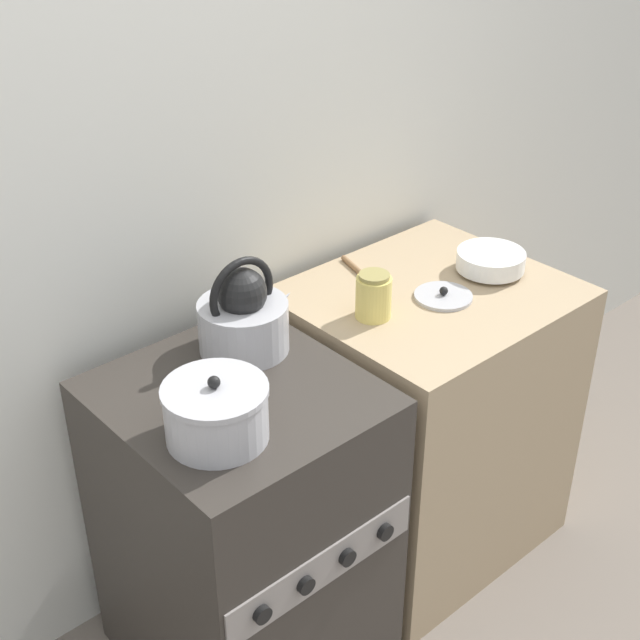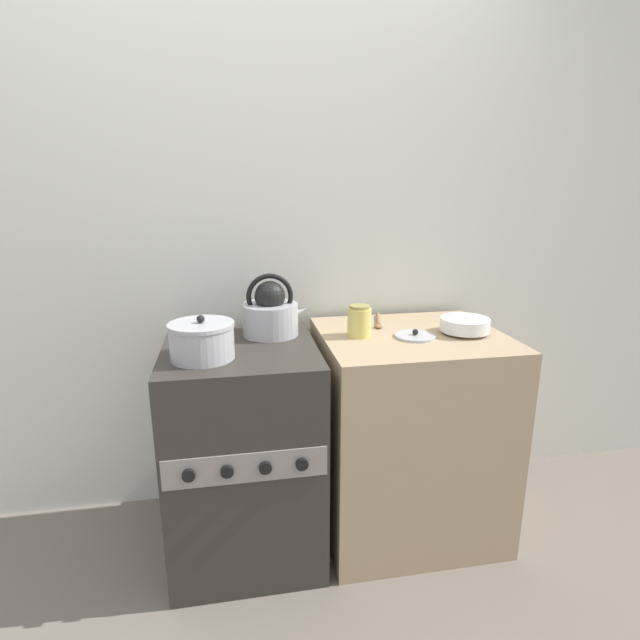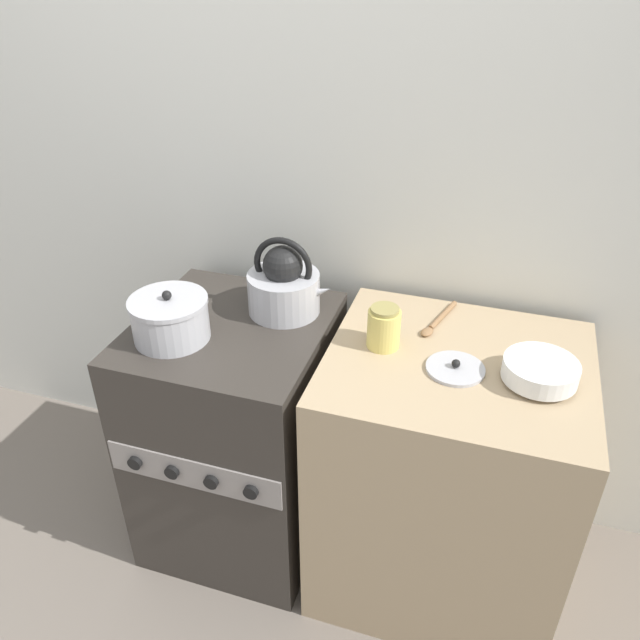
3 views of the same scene
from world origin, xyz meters
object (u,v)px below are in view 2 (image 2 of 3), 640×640
at_px(kettle, 271,313).
at_px(storage_jar, 359,321).
at_px(stove, 244,450).
at_px(cooking_pot, 202,341).
at_px(enamel_bowl, 465,325).
at_px(loose_pot_lid, 415,336).

bearing_deg(kettle, storage_jar, -17.63).
xyz_separation_m(stove, cooking_pot, (-0.13, -0.11, 0.51)).
relative_size(enamel_bowl, storage_jar, 1.56).
bearing_deg(loose_pot_lid, cooking_pot, -174.37).
bearing_deg(cooking_pot, kettle, 42.99).
bearing_deg(storage_jar, kettle, 162.37).
distance_m(stove, enamel_bowl, 1.03).
relative_size(kettle, enamel_bowl, 1.40).
distance_m(kettle, enamel_bowl, 0.79).
bearing_deg(stove, loose_pot_lid, -2.42).
relative_size(stove, enamel_bowl, 4.43).
xyz_separation_m(cooking_pot, storage_jar, (0.61, 0.14, 0.00)).
relative_size(cooking_pot, storage_jar, 1.82).
height_order(cooking_pot, enamel_bowl, cooking_pot).
xyz_separation_m(kettle, storage_jar, (0.34, -0.11, -0.02)).
relative_size(enamel_bowl, loose_pot_lid, 1.22).
relative_size(stove, storage_jar, 6.92).
relative_size(cooking_pot, enamel_bowl, 1.17).
relative_size(kettle, cooking_pot, 1.20).
relative_size(storage_jar, loose_pot_lid, 0.79).
distance_m(stove, loose_pot_lid, 0.83).
relative_size(stove, kettle, 3.16).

